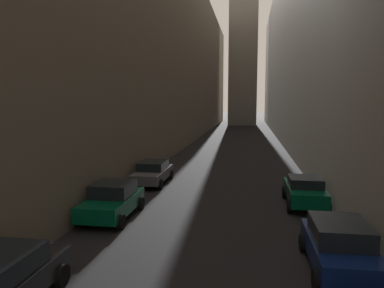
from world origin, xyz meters
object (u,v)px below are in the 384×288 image
Objects in this scene: parked_car_left_far at (153,172)px; parked_car_right_third at (339,246)px; parked_car_right_far at (305,191)px; parked_car_left_third at (112,200)px.

parked_car_right_third is at bearing -141.12° from parked_car_left_far.
parked_car_right_far is at bearing 0.00° from parked_car_right_third.
parked_car_right_third is (8.80, -3.93, 0.02)m from parked_car_left_third.
parked_car_left_far is 1.09× the size of parked_car_right_third.
parked_car_left_far is 1.12× the size of parked_car_right_far.
parked_car_left_far is at bearing 66.97° from parked_car_right_far.
parked_car_left_far is at bearing 38.88° from parked_car_right_third.
parked_car_right_third is (8.80, -10.91, 0.06)m from parked_car_left_far.
parked_car_left_third is at bearing 110.24° from parked_car_right_far.
parked_car_right_far is (0.00, 7.17, -0.04)m from parked_car_right_third.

